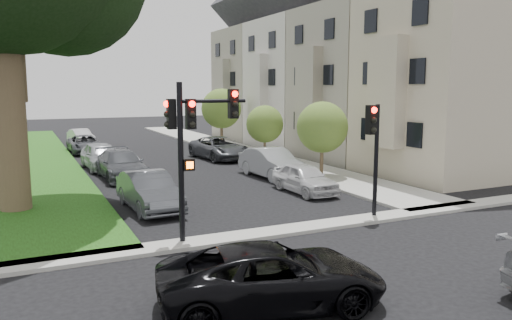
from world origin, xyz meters
name	(u,v)px	position (x,y,z in m)	size (l,w,h in m)	color
ground	(328,248)	(0.00, 0.00, 0.00)	(140.00, 140.00, 0.00)	black
grass_strip	(7,160)	(-9.00, 24.00, 0.06)	(8.00, 44.00, 0.12)	#204211
sidewalk_right	(230,148)	(6.75, 24.00, 0.06)	(3.50, 44.00, 0.12)	#A2A19C
sidewalk_cross	(294,229)	(0.00, 2.00, 0.06)	(60.00, 1.00, 0.12)	#A2A19C
house_a	(445,46)	(12.45, 8.00, 6.93)	(7.70, 7.55, 15.97)	#B3AA92
house_b	(358,54)	(12.45, 15.50, 6.93)	(7.70, 7.55, 15.97)	gray
house_c	(301,60)	(12.45, 23.00, 6.93)	(7.70, 7.55, 15.97)	beige
house_d	(260,64)	(12.45, 30.50, 6.93)	(7.70, 7.55, 15.97)	#A8A599
small_tree_a	(322,127)	(6.20, 10.01, 2.68)	(2.69, 2.69, 4.04)	brown
small_tree_b	(265,124)	(6.20, 16.79, 2.41)	(2.42, 2.42, 3.63)	brown
small_tree_c	(221,109)	(6.20, 24.44, 3.11)	(3.12, 3.12, 4.68)	brown
traffic_signal_main	(192,133)	(-3.41, 2.23, 3.38)	(2.39, 0.62, 4.91)	black
traffic_signal_secondary	(374,140)	(3.32, 2.19, 2.90)	(0.54, 0.43, 4.16)	black
car_cross_near	(272,276)	(-3.33, -2.85, 0.69)	(2.29, 4.96, 1.38)	black
car_parked_0	(305,178)	(3.44, 7.11, 0.67)	(1.59, 3.94, 1.34)	silver
car_parked_1	(272,163)	(3.85, 11.19, 0.78)	(1.66, 4.76, 1.57)	#999BA0
car_parked_2	(219,148)	(3.86, 18.92, 0.74)	(2.47, 5.36, 1.49)	#3F4247
car_parked_5	(149,191)	(-3.68, 6.99, 0.74)	(1.57, 4.50, 1.48)	#3F4247
car_parked_6	(121,165)	(-3.42, 14.23, 0.75)	(2.09, 5.15, 1.50)	#3F4247
car_parked_7	(101,156)	(-3.89, 17.96, 0.79)	(1.86, 4.63, 1.58)	#999BA0
car_parked_8	(85,144)	(-3.89, 25.90, 0.65)	(2.16, 4.69, 1.30)	#3F4247
car_parked_9	(81,137)	(-3.51, 32.24, 0.64)	(1.35, 3.87, 1.27)	silver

